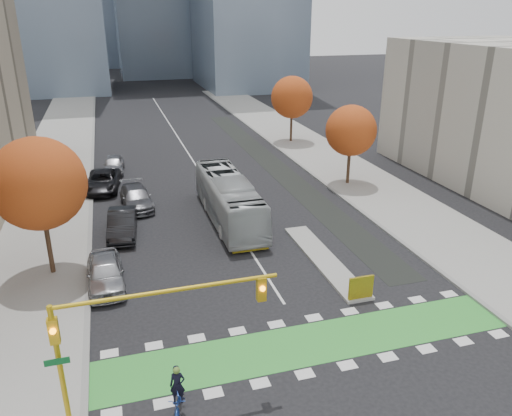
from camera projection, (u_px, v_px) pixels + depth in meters
ground at (323, 364)px, 21.96m from camera, size 300.00×300.00×0.00m
sidewalk_west at (40, 224)px, 36.19m from camera, size 7.00×120.00×0.15m
sidewalk_east at (373, 189)px, 43.32m from camera, size 7.00×120.00×0.15m
curb_west at (91, 219)px, 37.12m from camera, size 0.30×120.00×0.16m
curb_east at (336, 193)px, 42.40m from camera, size 0.30×120.00×0.16m
bike_crossing at (310, 343)px, 23.29m from camera, size 20.00×3.00×0.01m
centre_line at (183, 145)px, 57.61m from camera, size 0.15×70.00×0.01m
bike_lane_paint at (272, 164)px, 50.68m from camera, size 2.50×50.00×0.01m
median_island at (324, 259)px, 31.01m from camera, size 1.60×10.00×0.16m
hazard_board at (361, 288)px, 26.46m from camera, size 1.40×0.12×1.30m
tree_west at (39, 184)px, 27.42m from camera, size 5.20×5.20×8.22m
tree_east_near at (351, 131)px, 42.95m from camera, size 4.40×4.40×7.08m
tree_east_far at (292, 97)px, 57.20m from camera, size 4.80×4.80×7.65m
traffic_signal_west at (130, 323)px, 17.92m from camera, size 8.53×0.56×5.20m
cyclist at (178, 397)px, 19.10m from camera, size 1.04×1.91×2.09m
bus at (229, 199)px, 36.50m from camera, size 2.84×12.01×3.34m
parked_car_a at (105, 272)px, 27.89m from camera, size 2.16×5.06×1.70m
parked_car_b at (122, 224)px, 34.24m from camera, size 2.27×5.37×1.72m
parked_car_c at (136, 198)px, 39.22m from camera, size 2.59×5.59×1.58m
parked_car_d at (103, 181)px, 43.01m from camera, size 3.40×6.13×1.62m
parked_car_e at (114, 164)px, 47.75m from camera, size 2.19×4.78×1.59m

